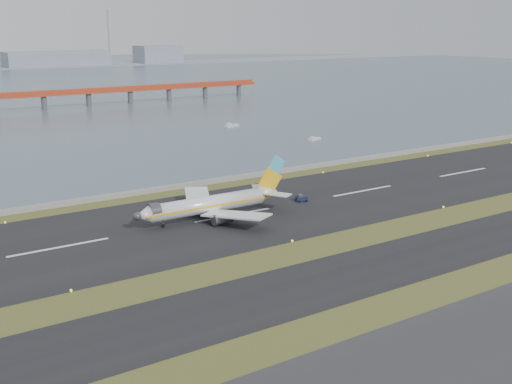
{
  "coord_description": "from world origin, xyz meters",
  "views": [
    {
      "loc": [
        -73.71,
        -89.99,
        41.97
      ],
      "look_at": [
        0.93,
        22.0,
        7.13
      ],
      "focal_mm": 45.0,
      "sensor_mm": 36.0,
      "label": 1
    }
  ],
  "objects": [
    {
      "name": "taxiway_strip",
      "position": [
        0.0,
        -12.0,
        0.05
      ],
      "size": [
        1000.0,
        18.0,
        0.1
      ],
      "primitive_type": "cube",
      "color": "black",
      "rests_on": "ground"
    },
    {
      "name": "red_pier",
      "position": [
        20.0,
        250.0,
        7.28
      ],
      "size": [
        260.0,
        5.0,
        10.2
      ],
      "color": "#A8381C",
      "rests_on": "ground"
    },
    {
      "name": "pushback_tug",
      "position": [
        20.21,
        30.81,
        0.88
      ],
      "size": [
        3.13,
        2.24,
        1.82
      ],
      "rotation": [
        0.0,
        0.0,
        -0.24
      ],
      "color": "#141A39",
      "rests_on": "ground"
    },
    {
      "name": "airliner",
      "position": [
        -4.94,
        30.49,
        3.46
      ],
      "size": [
        38.52,
        32.89,
        12.8
      ],
      "color": "white",
      "rests_on": "ground"
    },
    {
      "name": "seawall",
      "position": [
        0.0,
        60.0,
        0.5
      ],
      "size": [
        1000.0,
        2.5,
        1.0
      ],
      "primitive_type": "cube",
      "color": "gray",
      "rests_on": "ground"
    },
    {
      "name": "runway_strip",
      "position": [
        0.0,
        30.0,
        0.05
      ],
      "size": [
        1000.0,
        45.0,
        0.1
      ],
      "primitive_type": "cube",
      "color": "black",
      "rests_on": "ground"
    },
    {
      "name": "workboat_far",
      "position": [
        69.43,
        144.19,
        0.59
      ],
      "size": [
        8.0,
        4.51,
        1.85
      ],
      "rotation": [
        0.0,
        0.0,
        0.29
      ],
      "color": "silver",
      "rests_on": "ground"
    },
    {
      "name": "workboat_near",
      "position": [
        77.97,
        97.96,
        0.51
      ],
      "size": [
        7.0,
        4.22,
        1.62
      ],
      "rotation": [
        0.0,
        0.0,
        0.34
      ],
      "color": "silver",
      "rests_on": "ground"
    },
    {
      "name": "ground",
      "position": [
        0.0,
        0.0,
        0.0
      ],
      "size": [
        1000.0,
        1000.0,
        0.0
      ],
      "primitive_type": "plane",
      "color": "#394D1B",
      "rests_on": "ground"
    }
  ]
}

